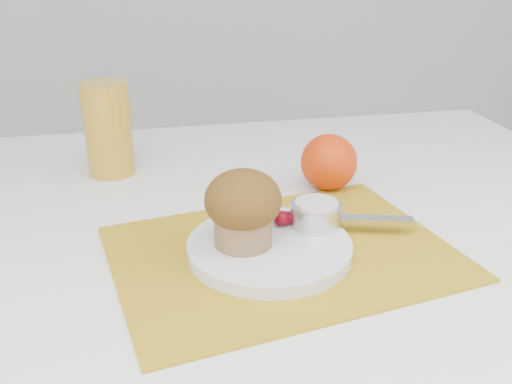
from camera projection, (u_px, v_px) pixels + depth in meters
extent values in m
cube|color=#B68E19|center=(283.00, 253.00, 0.69)|extent=(0.45, 0.36, 0.00)
cylinder|color=silver|center=(269.00, 248.00, 0.68)|extent=(0.24, 0.24, 0.02)
cylinder|color=silver|center=(316.00, 215.00, 0.72)|extent=(0.07, 0.07, 0.03)
cylinder|color=silver|center=(316.00, 204.00, 0.71)|extent=(0.06, 0.06, 0.01)
ellipsoid|color=#5A020F|center=(288.00, 218.00, 0.72)|extent=(0.02, 0.02, 0.02)
ellipsoid|color=#54020C|center=(282.00, 218.00, 0.72)|extent=(0.02, 0.02, 0.02)
cube|color=silver|center=(327.00, 218.00, 0.73)|extent=(0.22, 0.08, 0.01)
sphere|color=#E03A07|center=(329.00, 162.00, 0.86)|extent=(0.09, 0.09, 0.09)
cylinder|color=gold|center=(108.00, 129.00, 0.90)|extent=(0.08, 0.08, 0.15)
cylinder|color=#946F47|center=(243.00, 230.00, 0.67)|extent=(0.08, 0.08, 0.04)
ellipsoid|color=#3B230A|center=(243.00, 200.00, 0.65)|extent=(0.09, 0.09, 0.07)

